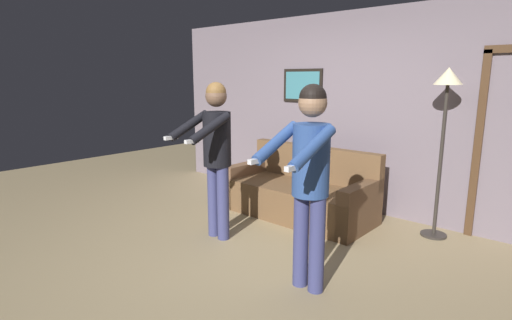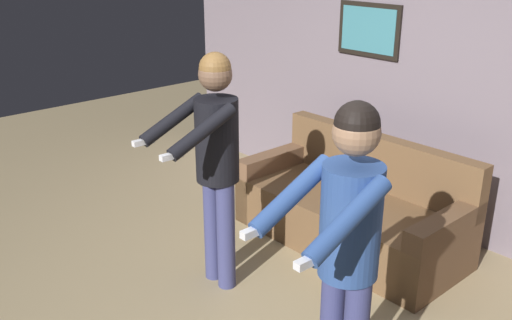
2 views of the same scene
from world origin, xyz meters
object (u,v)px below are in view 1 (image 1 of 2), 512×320
object	(u,v)px
couch	(300,194)
person_standing_left	(216,146)
person_standing_right	(309,169)
torchiere_lamp	(446,102)

from	to	relation	value
couch	person_standing_left	size ratio (longest dim) A/B	1.11
person_standing_left	person_standing_right	world-z (taller)	person_standing_left
couch	person_standing_left	bearing A→B (deg)	-102.42
torchiere_lamp	person_standing_left	xyz separation A→B (m)	(-1.81, -1.64, -0.46)
person_standing_right	person_standing_left	bearing A→B (deg)	168.84
couch	person_standing_left	xyz separation A→B (m)	(-0.27, -1.21, 0.76)
torchiere_lamp	person_standing_right	bearing A→B (deg)	-102.86
couch	person_standing_left	world-z (taller)	person_standing_left
couch	person_standing_right	bearing A→B (deg)	-53.22
torchiere_lamp	couch	bearing A→B (deg)	-164.65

